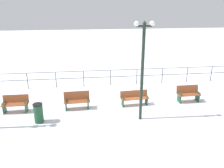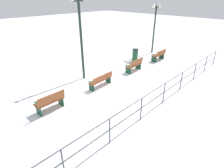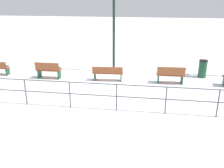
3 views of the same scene
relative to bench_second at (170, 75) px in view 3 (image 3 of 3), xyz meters
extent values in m
plane|color=white|center=(0.03, 3.30, -0.48)|extent=(80.00, 80.00, 0.00)
cube|color=#19472D|center=(0.09, -2.71, -0.24)|extent=(0.47, 0.06, 0.48)
cube|color=brown|center=(0.08, 0.00, -0.02)|extent=(0.55, 1.44, 0.04)
cube|color=brown|center=(-0.17, -0.01, 0.23)|extent=(0.17, 1.42, 0.47)
cube|color=#19472D|center=(0.11, -0.61, -0.25)|extent=(0.45, 0.07, 0.46)
cube|color=#19472D|center=(0.06, 0.61, -0.25)|extent=(0.45, 0.07, 0.46)
cube|color=#19472D|center=(0.13, -0.61, 0.10)|extent=(0.45, 0.09, 0.04)
cube|color=#19472D|center=(0.08, 0.61, 0.10)|extent=(0.45, 0.09, 0.04)
cube|color=brown|center=(0.01, 3.30, -0.05)|extent=(0.52, 1.65, 0.04)
cube|color=brown|center=(-0.21, 3.29, 0.16)|extent=(0.20, 1.63, 0.38)
cube|color=#19472D|center=(0.05, 2.59, -0.27)|extent=(0.39, 0.07, 0.43)
cube|color=#19472D|center=(-0.03, 4.01, -0.27)|extent=(0.39, 0.07, 0.43)
cube|color=#19472D|center=(0.07, 2.59, 0.07)|extent=(0.39, 0.09, 0.04)
cube|color=#19472D|center=(-0.01, 4.01, 0.07)|extent=(0.39, 0.09, 0.04)
cube|color=brown|center=(-0.07, 6.59, -0.01)|extent=(0.52, 1.36, 0.04)
cube|color=brown|center=(-0.32, 6.59, 0.24)|extent=(0.13, 1.35, 0.47)
cube|color=#19472D|center=(-0.06, 6.02, -0.24)|extent=(0.45, 0.05, 0.47)
cube|color=#19472D|center=(-0.07, 7.17, -0.24)|extent=(0.45, 0.05, 0.47)
cube|color=#19472D|center=(-0.04, 6.02, 0.11)|extent=(0.45, 0.07, 0.04)
cube|color=#19472D|center=(-0.05, 7.17, 0.11)|extent=(0.45, 0.07, 0.04)
cube|color=#19472D|center=(0.10, 9.20, -0.27)|extent=(0.40, 0.06, 0.42)
cube|color=#19472D|center=(0.12, 9.20, 0.06)|extent=(0.40, 0.08, 0.04)
cylinder|color=#1E2D23|center=(1.67, 3.22, 1.90)|extent=(0.15, 0.15, 4.76)
cylinder|color=#4C5156|center=(-3.62, -1.50, 0.07)|extent=(0.05, 0.05, 1.11)
cylinder|color=#4C5156|center=(-3.62, 0.42, 0.07)|extent=(0.05, 0.05, 1.11)
cylinder|color=#4C5156|center=(-3.62, 2.34, 0.07)|extent=(0.05, 0.05, 1.11)
cylinder|color=#4C5156|center=(-3.62, 4.26, 0.07)|extent=(0.05, 0.05, 1.11)
cylinder|color=#4C5156|center=(-3.62, 6.18, 0.07)|extent=(0.05, 0.05, 1.11)
cylinder|color=#4C5156|center=(-3.62, 3.30, 0.63)|extent=(0.04, 17.28, 0.04)
cylinder|color=#4C5156|center=(-3.62, 3.30, 0.13)|extent=(0.04, 17.28, 0.04)
cylinder|color=#1E4C2D|center=(1.36, -1.85, -0.01)|extent=(0.44, 0.44, 0.93)
cylinder|color=black|center=(1.36, -1.85, 0.48)|extent=(0.47, 0.47, 0.06)
camera|label=1|loc=(11.86, 0.47, 5.15)|focal=36.70mm
camera|label=2|loc=(-7.16, 9.73, 4.47)|focal=28.90mm
camera|label=3|loc=(-12.67, 1.14, 3.93)|focal=40.09mm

